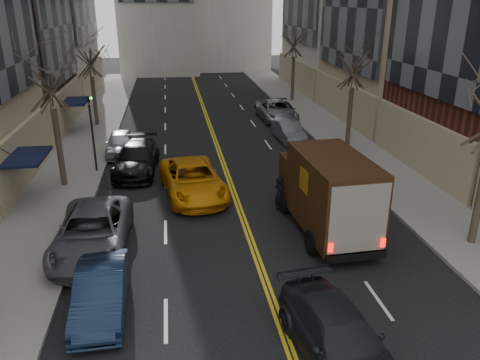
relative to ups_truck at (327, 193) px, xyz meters
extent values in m
cube|color=slate|center=(-12.29, 13.95, -1.71)|extent=(4.00, 66.00, 0.15)
cube|color=slate|center=(5.71, 13.95, -1.71)|extent=(4.00, 66.00, 0.15)
cube|color=black|center=(-13.29, 4.95, 0.61)|extent=(2.00, 3.00, 0.15)
cube|color=black|center=(-14.19, 4.95, -0.44)|extent=(0.20, 3.00, 2.50)
cube|color=black|center=(-13.29, 17.95, 0.61)|extent=(2.00, 3.00, 0.15)
cube|color=black|center=(-14.19, 17.95, -0.44)|extent=(0.20, 3.00, 2.50)
cylinder|color=#382D23|center=(-12.09, 6.95, 0.39)|extent=(0.30, 0.30, 4.05)
cylinder|color=#382D23|center=(-12.09, 19.95, 0.21)|extent=(0.30, 0.30, 3.69)
cylinder|color=#382D23|center=(5.51, -2.05, 0.34)|extent=(0.30, 0.30, 3.96)
cylinder|color=#382D23|center=(5.51, 11.95, 0.25)|extent=(0.30, 0.30, 3.78)
cylinder|color=#382D23|center=(5.51, 26.95, 0.43)|extent=(0.30, 0.30, 4.14)
cylinder|color=black|center=(-10.69, 8.95, 0.26)|extent=(0.12, 0.12, 3.80)
imported|color=black|center=(-10.69, 8.95, 2.61)|extent=(0.15, 0.18, 0.90)
sphere|color=#0CE526|center=(-10.54, 8.85, 2.56)|extent=(0.14, 0.14, 0.14)
cube|color=black|center=(0.00, 0.00, -1.23)|extent=(2.51, 6.58, 0.30)
cube|color=black|center=(-0.11, 2.38, -0.22)|extent=(2.46, 1.83, 2.13)
cube|color=black|center=(0.02, -0.56, 0.24)|extent=(2.65, 5.07, 3.04)
cube|color=black|center=(0.14, -3.12, -1.23)|extent=(2.34, 0.29, 0.30)
cube|color=red|center=(-0.87, -3.18, -0.77)|extent=(0.18, 0.07, 0.35)
cube|color=red|center=(1.15, -3.10, -0.77)|extent=(0.18, 0.07, 0.35)
cube|color=gold|center=(-1.21, -0.56, 0.85)|extent=(0.08, 0.91, 0.91)
cube|color=gold|center=(1.26, -0.45, 0.85)|extent=(0.08, 0.91, 0.91)
cylinder|color=black|center=(-1.29, 2.07, -1.30)|extent=(0.33, 0.98, 0.97)
cylinder|color=black|center=(1.10, 2.18, -1.30)|extent=(0.33, 0.98, 0.97)
cylinder|color=black|center=(-1.12, -1.78, -1.30)|extent=(0.33, 0.98, 0.97)
cylinder|color=black|center=(1.27, -1.67, -1.30)|extent=(0.33, 0.98, 0.97)
imported|color=black|center=(-2.09, -7.50, -1.04)|extent=(2.78, 5.37, 1.49)
cube|color=black|center=(-2.09, -6.76, -0.44)|extent=(0.13, 0.04, 0.09)
cube|color=blue|center=(-2.09, -6.79, -0.44)|extent=(0.10, 0.01, 0.06)
imported|color=orange|center=(-5.38, 4.85, -0.95)|extent=(3.59, 6.36, 1.68)
imported|color=black|center=(-1.47, 2.35, -0.94)|extent=(0.62, 0.73, 1.69)
imported|color=#111E36|center=(-8.78, -4.26, -1.07)|extent=(1.63, 4.39, 1.43)
imported|color=#53545B|center=(-9.59, -0.22, -0.96)|extent=(2.83, 5.98, 1.65)
imported|color=black|center=(-8.39, 8.76, -0.97)|extent=(2.71, 5.77, 1.63)
imported|color=#B1B3B9|center=(-9.59, 12.31, -1.05)|extent=(1.80, 4.37, 1.48)
imported|color=#505358|center=(1.81, 13.53, -1.10)|extent=(1.72, 4.27, 1.38)
imported|color=#A2A4AA|center=(2.29, 19.85, -1.00)|extent=(2.79, 5.73, 1.57)
imported|color=black|center=(2.99, 20.16, -1.13)|extent=(1.88, 4.56, 1.32)
camera|label=1|loc=(-6.28, -17.28, 7.56)|focal=35.00mm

